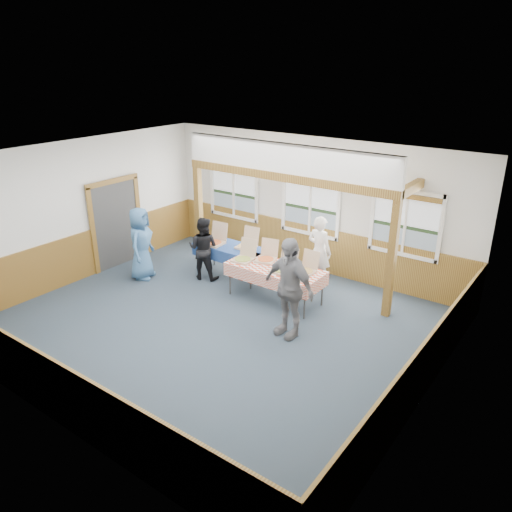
{
  "coord_description": "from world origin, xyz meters",
  "views": [
    {
      "loc": [
        5.63,
        -6.45,
        4.86
      ],
      "look_at": [
        0.2,
        1.0,
        1.16
      ],
      "focal_mm": 35.0,
      "sensor_mm": 36.0,
      "label": 1
    }
  ],
  "objects_px": {
    "woman_black": "(203,248)",
    "person_grey": "(289,288)",
    "man_blue": "(141,243)",
    "woman_white": "(319,252)",
    "table_right": "(275,269)",
    "table_left": "(231,249)"
  },
  "relations": [
    {
      "from": "woman_white",
      "to": "person_grey",
      "type": "relative_size",
      "value": 0.85
    },
    {
      "from": "woman_black",
      "to": "person_grey",
      "type": "relative_size",
      "value": 0.77
    },
    {
      "from": "person_grey",
      "to": "table_right",
      "type": "bearing_deg",
      "value": 144.21
    },
    {
      "from": "table_right",
      "to": "person_grey",
      "type": "height_order",
      "value": "person_grey"
    },
    {
      "from": "woman_black",
      "to": "person_grey",
      "type": "height_order",
      "value": "person_grey"
    },
    {
      "from": "table_left",
      "to": "woman_black",
      "type": "distance_m",
      "value": 0.64
    },
    {
      "from": "woman_black",
      "to": "person_grey",
      "type": "distance_m",
      "value": 3.13
    },
    {
      "from": "woman_black",
      "to": "table_right",
      "type": "bearing_deg",
      "value": 163.43
    },
    {
      "from": "woman_white",
      "to": "woman_black",
      "type": "bearing_deg",
      "value": 33.99
    },
    {
      "from": "person_grey",
      "to": "woman_black",
      "type": "bearing_deg",
      "value": 172.0
    },
    {
      "from": "table_left",
      "to": "woman_black",
      "type": "bearing_deg",
      "value": -112.71
    },
    {
      "from": "table_left",
      "to": "man_blue",
      "type": "distance_m",
      "value": 2.08
    },
    {
      "from": "woman_black",
      "to": "woman_white",
      "type": "bearing_deg",
      "value": -170.18
    },
    {
      "from": "person_grey",
      "to": "woman_white",
      "type": "bearing_deg",
      "value": 115.84
    },
    {
      "from": "table_right",
      "to": "woman_black",
      "type": "xyz_separation_m",
      "value": [
        -1.97,
        -0.04,
        0.04
      ]
    },
    {
      "from": "table_left",
      "to": "table_right",
      "type": "bearing_deg",
      "value": 6.1
    },
    {
      "from": "table_right",
      "to": "woman_white",
      "type": "distance_m",
      "value": 1.25
    },
    {
      "from": "table_left",
      "to": "man_blue",
      "type": "height_order",
      "value": "man_blue"
    },
    {
      "from": "woman_black",
      "to": "man_blue",
      "type": "bearing_deg",
      "value": 16.81
    },
    {
      "from": "table_left",
      "to": "woman_white",
      "type": "bearing_deg",
      "value": 43.42
    },
    {
      "from": "table_left",
      "to": "woman_white",
      "type": "height_order",
      "value": "woman_white"
    },
    {
      "from": "woman_white",
      "to": "person_grey",
      "type": "xyz_separation_m",
      "value": [
        0.61,
        -2.22,
        0.14
      ]
    }
  ]
}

